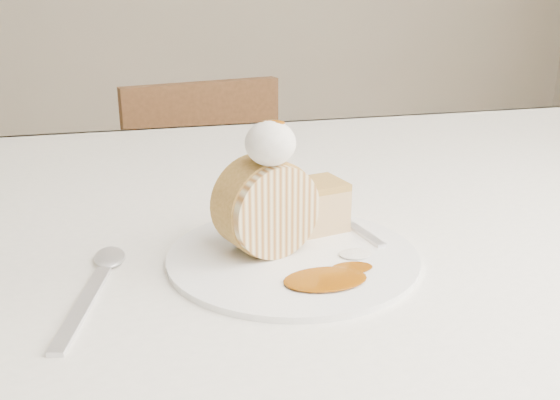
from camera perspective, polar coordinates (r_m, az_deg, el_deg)
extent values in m
cube|color=silver|center=(0.74, 1.79, -1.91)|extent=(1.40, 0.90, 0.04)
cube|color=silver|center=(1.19, -4.10, 0.30)|extent=(1.40, 0.01, 0.28)
cylinder|color=brown|center=(1.46, 21.69, -8.19)|extent=(0.06, 0.06, 0.71)
cube|color=brown|center=(1.70, -8.47, -2.20)|extent=(0.43, 0.43, 0.04)
cube|color=brown|center=(1.48, -6.93, 3.22)|extent=(0.37, 0.11, 0.39)
cylinder|color=brown|center=(1.96, -5.15, -5.31)|extent=(0.03, 0.03, 0.36)
cylinder|color=brown|center=(1.89, -14.24, -6.90)|extent=(0.03, 0.03, 0.36)
cylinder|color=brown|center=(1.70, -1.34, -9.38)|extent=(0.03, 0.03, 0.36)
cylinder|color=brown|center=(1.61, -11.86, -11.51)|extent=(0.03, 0.03, 0.36)
cylinder|color=brown|center=(1.44, 23.83, -15.36)|extent=(0.04, 0.04, 0.44)
cylinder|color=white|center=(0.59, 1.18, -5.18)|extent=(0.28, 0.28, 0.01)
cylinder|color=beige|center=(0.58, -1.26, -0.63)|extent=(0.10, 0.07, 0.09)
cube|color=#B98C46|center=(0.64, 3.39, -0.76)|extent=(0.06, 0.06, 0.04)
ellipsoid|color=white|center=(0.55, -0.88, 5.21)|extent=(0.05, 0.05, 0.04)
ellipsoid|color=#7A3B05|center=(0.55, -0.71, 7.57)|extent=(0.02, 0.02, 0.01)
cube|color=silver|center=(0.65, 6.95, -2.55)|extent=(0.04, 0.14, 0.00)
cube|color=silver|center=(0.53, -17.59, -9.26)|extent=(0.06, 0.17, 0.00)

